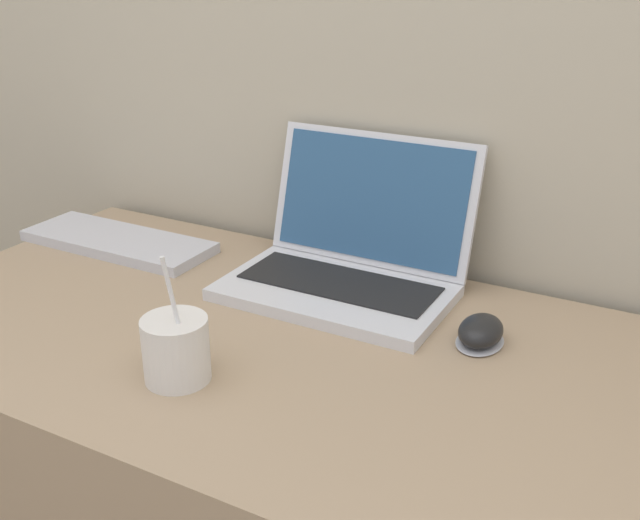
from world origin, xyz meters
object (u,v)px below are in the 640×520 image
drink_cup (176,348)px  computer_mouse (481,332)px  laptop (349,256)px  external_keyboard (118,241)px

drink_cup → computer_mouse: 0.44m
drink_cup → laptop: bearing=79.6°
computer_mouse → external_keyboard: bearing=177.0°
laptop → external_keyboard: (-0.47, -0.05, -0.05)m
drink_cup → computer_mouse: drink_cup is taller
laptop → drink_cup: 0.38m
laptop → drink_cup: bearing=-100.4°
laptop → computer_mouse: laptop is taller
laptop → external_keyboard: laptop is taller
laptop → computer_mouse: size_ratio=3.96×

